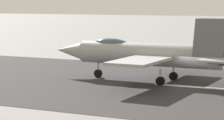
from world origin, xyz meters
name	(u,v)px	position (x,y,z in m)	size (l,w,h in m)	color
ground_plane	(192,87)	(0.00, 0.00, 0.00)	(400.00, 400.00, 0.00)	gray
runway_strip	(192,87)	(-0.02, 0.00, 0.01)	(240.00, 26.00, 0.02)	#302E2F
fighter_jet	(147,54)	(4.57, -1.28, 2.48)	(17.73, 14.68, 5.68)	#999C9C
marker_cone_mid	(124,61)	(11.95, -12.79, 0.28)	(0.44, 0.44, 0.55)	orange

